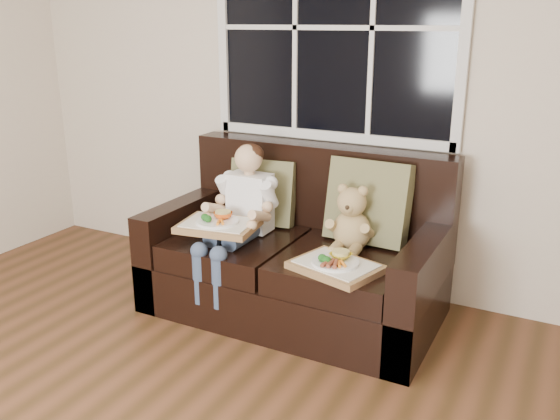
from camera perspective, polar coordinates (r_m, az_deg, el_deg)
The scene contains 8 objects.
window_back at distance 3.74m, azimuth 5.18°, elevation 17.09°, with size 1.62×0.04×1.37m.
loveseat at distance 3.59m, azimuth 1.74°, elevation -4.85°, with size 1.70×0.92×0.96m.
pillow_left at distance 3.75m, azimuth -1.65°, elevation 1.72°, with size 0.43×0.25×0.42m.
pillow_right at distance 3.47m, azimuth 8.50°, elevation 0.79°, with size 0.49×0.24×0.50m.
child at distance 3.53m, azimuth -3.72°, elevation 0.37°, with size 0.37×0.59×0.84m.
teddy_bear at distance 3.36m, azimuth 6.86°, elevation -1.20°, with size 0.24×0.30×0.39m.
tray_left at distance 3.43m, azimuth -5.95°, elevation -1.34°, with size 0.48×0.39×0.10m.
tray_right at distance 3.10m, azimuth 5.40°, elevation -5.31°, with size 0.51×0.44×0.10m.
Camera 1 is at (1.56, -0.97, 1.69)m, focal length 38.00 mm.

